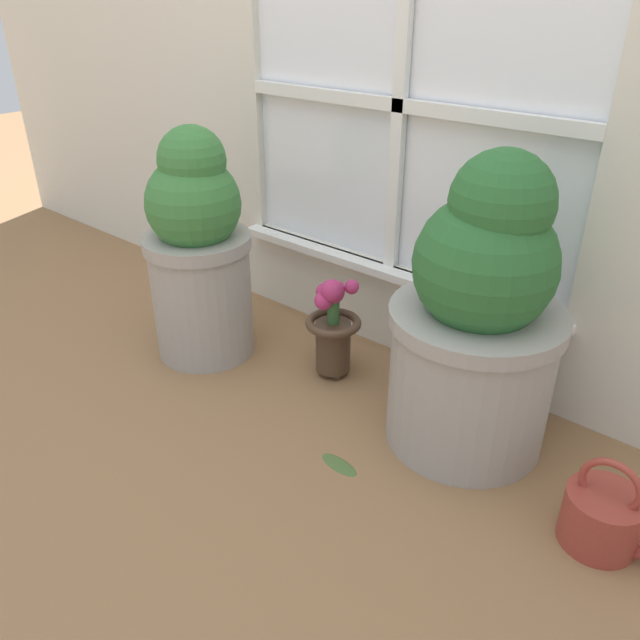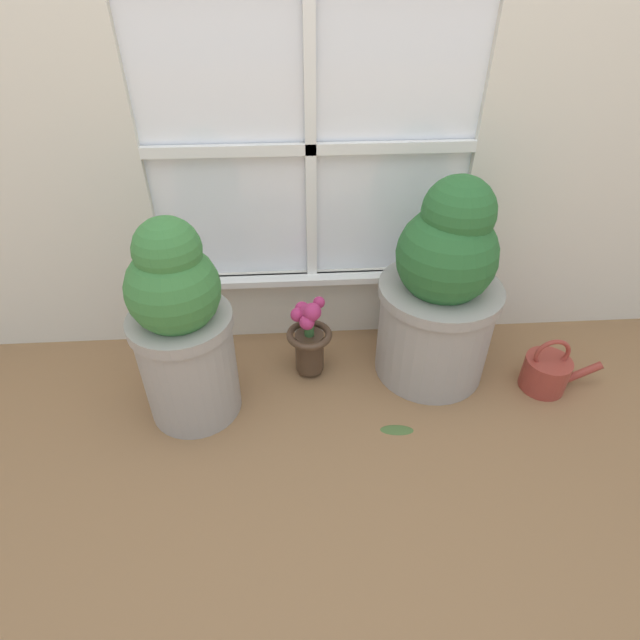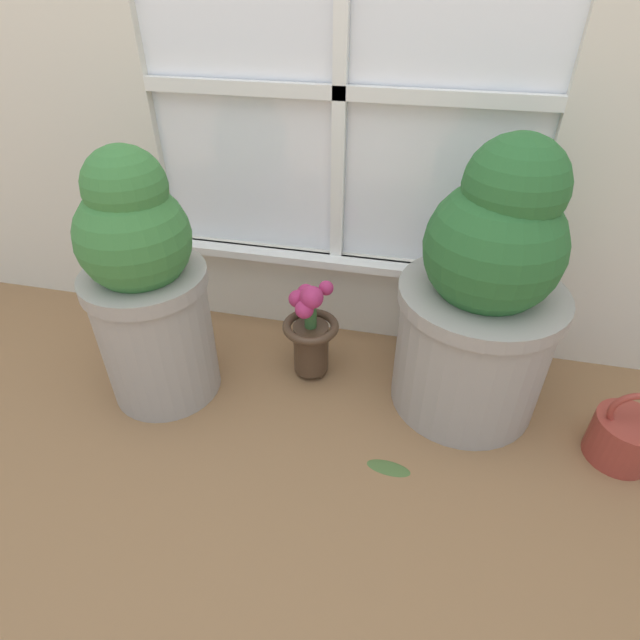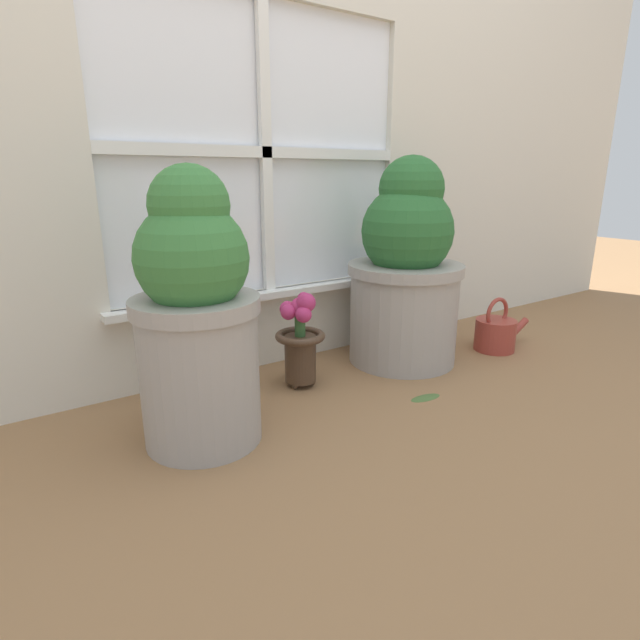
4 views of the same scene
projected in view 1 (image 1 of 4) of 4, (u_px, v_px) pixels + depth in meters
The scene contains 6 objects.
ground_plane at pixel (265, 425), 1.66m from camera, with size 10.00×10.00×0.00m, color olive.
potted_plant_left at pixel (198, 251), 1.84m from camera, with size 0.32×0.32×0.70m.
potted_plant_right at pixel (478, 322), 1.46m from camera, with size 0.42×0.42×0.74m.
flower_vase at pixel (333, 326), 1.80m from camera, with size 0.16×0.16×0.32m.
watering_can at pixel (604, 517), 1.28m from camera, with size 0.28×0.16×0.22m.
fallen_leaf at pixel (339, 464), 1.52m from camera, with size 0.11×0.05×0.01m.
Camera 1 is at (0.97, -0.91, 1.03)m, focal length 35.00 mm.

